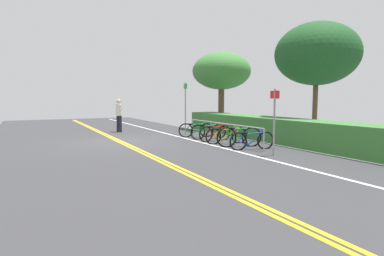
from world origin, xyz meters
The scene contains 17 objects.
ground_plane centered at (0.00, 0.00, -0.03)m, with size 32.13×10.12×0.05m, color #353538.
centre_line_yellow_inner centered at (0.00, -0.08, 0.00)m, with size 28.92×0.10×0.00m, color gold.
centre_line_yellow_outer centered at (0.00, 0.08, 0.00)m, with size 28.92×0.10×0.00m, color gold.
bike_lane_stripe_white centered at (0.00, 2.86, 0.00)m, with size 28.92×0.12×0.00m, color white.
bike_rack centered at (2.20, 3.63, 0.60)m, with size 5.16×0.05×0.80m.
bicycle_0 centered at (0.13, 3.55, 0.32)m, with size 0.65×1.57×0.69m.
bicycle_1 centered at (1.02, 3.68, 0.33)m, with size 0.46×1.67×0.70m.
bicycle_2 centered at (1.72, 3.60, 0.33)m, with size 0.46×1.65×0.70m.
bicycle_3 centered at (2.60, 3.57, 0.32)m, with size 0.51×1.74×0.68m.
bicycle_4 centered at (3.47, 3.55, 0.37)m, with size 0.66×1.64×0.78m.
bicycle_5 centered at (4.21, 3.57, 0.32)m, with size 0.50×1.68×0.68m.
pedestrian centered at (-3.65, 0.94, 1.01)m, with size 0.48×0.32×1.74m.
sign_post_near centered at (-0.94, 3.53, 1.52)m, with size 0.36×0.06×2.55m.
sign_post_far centered at (5.46, 3.43, 1.26)m, with size 0.36×0.06×2.08m.
hedge_backdrop centered at (3.70, 5.84, 0.49)m, with size 14.11×1.39×0.98m, color #387533.
tree_near_left centered at (-2.80, 6.80, 3.34)m, with size 3.40×3.40×4.44m.
tree_mid centered at (3.05, 7.95, 3.70)m, with size 3.60×3.60×5.07m.
Camera 1 is at (12.92, -3.34, 1.79)m, focal length 29.54 mm.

